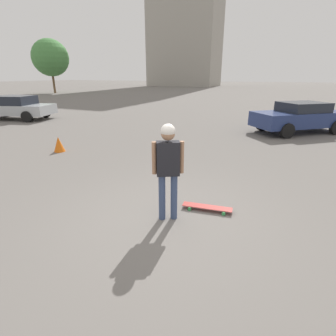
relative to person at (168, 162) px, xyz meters
name	(u,v)px	position (x,y,z in m)	size (l,w,h in m)	color
ground_plane	(168,218)	(0.00, 0.00, -1.12)	(220.00, 220.00, 0.00)	slate
person	(168,162)	(0.00, 0.00, 0.00)	(0.49, 0.37, 1.78)	#38476B
skateboard	(207,207)	(-0.58, -0.61, -1.06)	(1.00, 0.35, 0.08)	#A5332D
car_parked_near	(300,117)	(-2.26, -9.64, -0.39)	(4.34, 4.10, 1.38)	navy
car_parked_far	(15,107)	(13.30, -6.82, -0.41)	(4.82, 3.09, 1.39)	#ADB2B7
tree_distant	(50,58)	(30.30, -25.77, 3.75)	(5.07, 5.07, 7.42)	brown
traffic_cone	(59,144)	(5.37, -2.56, -0.86)	(0.38, 0.38, 0.52)	orange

